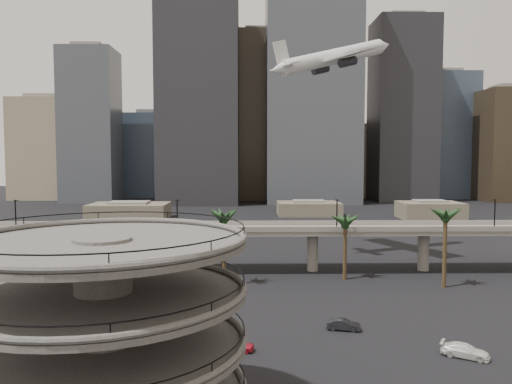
{
  "coord_description": "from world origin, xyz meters",
  "views": [
    {
      "loc": [
        -1.92,
        -41.95,
        22.4
      ],
      "look_at": [
        -0.65,
        28.0,
        17.51
      ],
      "focal_mm": 35.0,
      "sensor_mm": 36.0,
      "label": 1
    }
  ],
  "objects_px": {
    "airborne_jet": "(333,58)",
    "car_a": "(236,345)",
    "parking_ramp": "(104,320)",
    "car_b": "(343,325)",
    "overpass": "(257,234)",
    "car_c": "(465,351)"
  },
  "relations": [
    {
      "from": "airborne_jet",
      "to": "car_a",
      "type": "bearing_deg",
      "value": -135.03
    },
    {
      "from": "car_a",
      "to": "parking_ramp",
      "type": "bearing_deg",
      "value": 165.14
    },
    {
      "from": "car_a",
      "to": "car_b",
      "type": "xyz_separation_m",
      "value": [
        13.79,
        6.64,
        0.0
      ]
    },
    {
      "from": "car_b",
      "to": "parking_ramp",
      "type": "bearing_deg",
      "value": 149.3
    },
    {
      "from": "overpass",
      "to": "car_a",
      "type": "relative_size",
      "value": 31.13
    },
    {
      "from": "parking_ramp",
      "to": "car_b",
      "type": "distance_m",
      "value": 35.61
    },
    {
      "from": "parking_ramp",
      "to": "car_a",
      "type": "distance_m",
      "value": 22.79
    },
    {
      "from": "overpass",
      "to": "car_c",
      "type": "distance_m",
      "value": 48.92
    },
    {
      "from": "parking_ramp",
      "to": "car_c",
      "type": "relative_size",
      "value": 4.28
    },
    {
      "from": "overpass",
      "to": "airborne_jet",
      "type": "height_order",
      "value": "airborne_jet"
    },
    {
      "from": "car_b",
      "to": "overpass",
      "type": "bearing_deg",
      "value": 29.86
    },
    {
      "from": "car_a",
      "to": "car_b",
      "type": "distance_m",
      "value": 15.31
    },
    {
      "from": "airborne_jet",
      "to": "car_b",
      "type": "relative_size",
      "value": 7.08
    },
    {
      "from": "airborne_jet",
      "to": "car_c",
      "type": "xyz_separation_m",
      "value": [
        5.28,
        -58.38,
        -43.75
      ]
    },
    {
      "from": "airborne_jet",
      "to": "car_a",
      "type": "relative_size",
      "value": 7.38
    },
    {
      "from": "car_a",
      "to": "car_c",
      "type": "bearing_deg",
      "value": -82.17
    },
    {
      "from": "overpass",
      "to": "car_b",
      "type": "relative_size",
      "value": 29.9
    },
    {
      "from": "parking_ramp",
      "to": "airborne_jet",
      "type": "bearing_deg",
      "value": 67.89
    },
    {
      "from": "parking_ramp",
      "to": "overpass",
      "type": "bearing_deg",
      "value": 77.57
    },
    {
      "from": "car_b",
      "to": "airborne_jet",
      "type": "bearing_deg",
      "value": 4.85
    },
    {
      "from": "car_a",
      "to": "car_c",
      "type": "xyz_separation_m",
      "value": [
        25.74,
        -2.37,
        0.04
      ]
    },
    {
      "from": "airborne_jet",
      "to": "car_a",
      "type": "distance_m",
      "value": 73.98
    }
  ]
}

